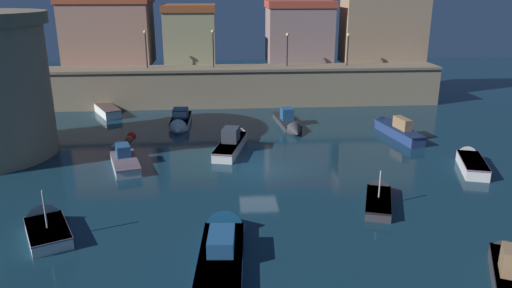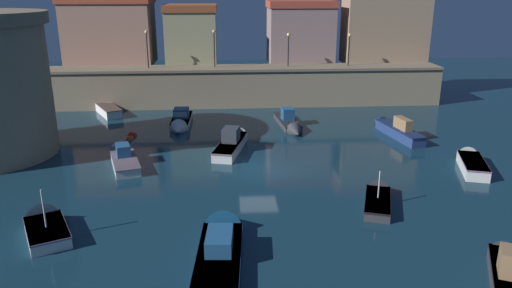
% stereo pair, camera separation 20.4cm
% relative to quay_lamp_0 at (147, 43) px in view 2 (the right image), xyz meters
% --- Properties ---
extents(ground_plane, '(100.31, 100.31, 0.00)m').
position_rel_quay_lamp_0_xyz_m(ground_plane, '(9.40, -18.42, -6.20)').
color(ground_plane, '#112D3D').
extents(quay_wall, '(38.99, 3.70, 3.83)m').
position_rel_quay_lamp_0_xyz_m(quay_wall, '(9.40, 0.00, -4.27)').
color(quay_wall, gray).
rests_on(quay_wall, ground).
extents(old_town_backdrop, '(37.85, 6.20, 7.46)m').
position_rel_quay_lamp_0_xyz_m(old_town_backdrop, '(8.53, 4.28, 0.80)').
color(old_town_backdrop, tan).
rests_on(old_town_backdrop, ground).
extents(quay_lamp_0, '(0.32, 0.32, 3.58)m').
position_rel_quay_lamp_0_xyz_m(quay_lamp_0, '(0.00, 0.00, 0.00)').
color(quay_lamp_0, black).
rests_on(quay_lamp_0, quay_wall).
extents(quay_lamp_1, '(0.32, 0.32, 3.60)m').
position_rel_quay_lamp_0_xyz_m(quay_lamp_1, '(6.45, 0.00, 0.01)').
color(quay_lamp_1, black).
rests_on(quay_lamp_1, quay_wall).
extents(quay_lamp_2, '(0.32, 0.32, 3.25)m').
position_rel_quay_lamp_0_xyz_m(quay_lamp_2, '(13.72, 0.00, -0.19)').
color(quay_lamp_2, black).
rests_on(quay_lamp_2, quay_wall).
extents(quay_lamp_3, '(0.32, 0.32, 3.17)m').
position_rel_quay_lamp_0_xyz_m(quay_lamp_3, '(19.79, 0.00, -0.24)').
color(quay_lamp_3, black).
rests_on(quay_lamp_3, quay_wall).
extents(moored_boat_0, '(3.67, 5.45, 1.34)m').
position_rel_quay_lamp_0_xyz_m(moored_boat_0, '(-3.81, -2.53, -5.77)').
color(moored_boat_0, white).
rests_on(moored_boat_0, ground).
extents(moored_boat_1, '(3.29, 5.21, 1.97)m').
position_rel_quay_lamp_0_xyz_m(moored_boat_1, '(18.64, -31.49, -5.70)').
color(moored_boat_1, '#333338').
rests_on(moored_boat_1, ground).
extents(moored_boat_2, '(2.37, 7.38, 1.84)m').
position_rel_quay_lamp_0_xyz_m(moored_boat_2, '(6.95, -28.28, -5.87)').
color(moored_boat_2, '#195689').
rests_on(moored_boat_2, ground).
extents(moored_boat_3, '(2.72, 4.92, 2.42)m').
position_rel_quay_lamp_0_xyz_m(moored_boat_3, '(15.65, -23.87, -5.91)').
color(moored_boat_3, '#333338').
rests_on(moored_boat_3, ground).
extents(moored_boat_4, '(1.68, 5.98, 1.79)m').
position_rel_quay_lamp_0_xyz_m(moored_boat_4, '(3.52, -7.73, -5.79)').
color(moored_boat_4, silver).
rests_on(moored_boat_4, ground).
extents(moored_boat_5, '(2.38, 7.23, 1.83)m').
position_rel_quay_lamp_0_xyz_m(moored_boat_5, '(20.94, -11.52, -5.67)').
color(moored_boat_5, navy).
rests_on(moored_boat_5, ground).
extents(moored_boat_6, '(1.99, 6.58, 1.91)m').
position_rel_quay_lamp_0_xyz_m(moored_boat_6, '(12.78, -8.88, -5.81)').
color(moored_boat_6, '#333338').
rests_on(moored_boat_6, ground).
extents(moored_boat_7, '(3.24, 6.51, 1.79)m').
position_rel_quay_lamp_0_xyz_m(moored_boat_7, '(0.24, -16.11, -5.80)').
color(moored_boat_7, silver).
rests_on(moored_boat_7, ground).
extents(moored_boat_8, '(3.35, 4.53, 3.04)m').
position_rel_quay_lamp_0_xyz_m(moored_boat_8, '(-1.64, -26.12, -5.87)').
color(moored_boat_8, white).
rests_on(moored_boat_8, ground).
extents(moored_boat_9, '(3.06, 7.14, 2.03)m').
position_rel_quay_lamp_0_xyz_m(moored_boat_9, '(7.88, -13.69, -5.70)').
color(moored_boat_9, silver).
rests_on(moored_boat_9, ground).
extents(moored_boat_10, '(2.81, 5.29, 1.32)m').
position_rel_quay_lamp_0_xyz_m(moored_boat_10, '(23.42, -18.99, -5.80)').
color(moored_boat_10, silver).
rests_on(moored_boat_10, ground).
extents(mooring_buoy_0, '(0.60, 0.60, 0.60)m').
position_rel_quay_lamp_0_xyz_m(mooring_buoy_0, '(-0.16, -11.17, -6.20)').
color(mooring_buoy_0, '#EA4C19').
rests_on(mooring_buoy_0, ground).
extents(mooring_buoy_1, '(0.72, 0.72, 0.72)m').
position_rel_quay_lamp_0_xyz_m(mooring_buoy_1, '(-0.14, -10.26, -6.20)').
color(mooring_buoy_1, red).
rests_on(mooring_buoy_1, ground).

